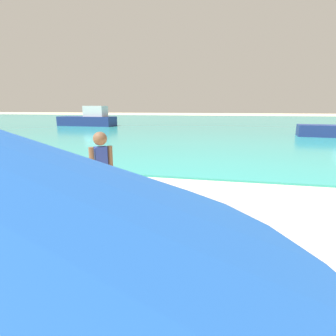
% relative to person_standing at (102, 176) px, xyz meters
% --- Properties ---
extents(water, '(160.00, 60.00, 0.06)m').
position_rel_person_standing_xyz_m(water, '(1.05, 33.55, -0.95)').
color(water, teal).
rests_on(water, ground).
extents(person_standing, '(0.31, 0.29, 1.72)m').
position_rel_person_standing_xyz_m(person_standing, '(0.00, 0.00, 0.00)').
color(person_standing, brown).
rests_on(person_standing, ground).
extents(frisbee, '(0.23, 0.23, 0.03)m').
position_rel_person_standing_xyz_m(frisbee, '(-0.58, -0.64, -0.96)').
color(frisbee, green).
rests_on(frisbee, ground).
extents(boat_far, '(6.52, 2.40, 2.18)m').
position_rel_person_standing_xyz_m(boat_far, '(-13.00, 23.19, -0.16)').
color(boat_far, navy).
rests_on(boat_far, water).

